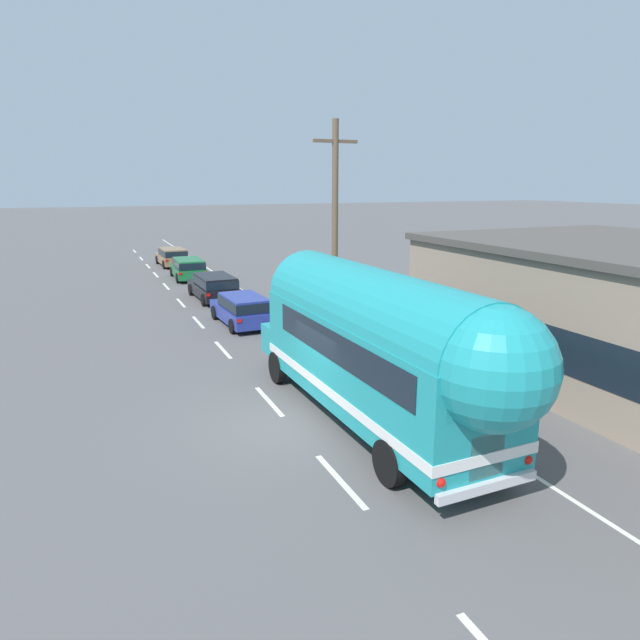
{
  "coord_description": "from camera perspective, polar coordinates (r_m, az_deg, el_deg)",
  "views": [
    {
      "loc": [
        -4.64,
        -12.79,
        6.18
      ],
      "look_at": [
        1.92,
        2.44,
        2.1
      ],
      "focal_mm": 31.3,
      "sensor_mm": 36.0,
      "label": 1
    }
  ],
  "objects": [
    {
      "name": "painted_bus",
      "position": [
        13.93,
        6.21,
        -2.41
      ],
      "size": [
        2.74,
        11.34,
        4.12
      ],
      "color": "teal",
      "rests_on": "ground"
    },
    {
      "name": "car_fourth",
      "position": [
        44.2,
        -14.86,
        6.36
      ],
      "size": [
        2.05,
        4.46,
        1.37
      ],
      "color": "olive",
      "rests_on": "ground"
    },
    {
      "name": "ground_plane",
      "position": [
        14.94,
        -3.1,
        -10.62
      ],
      "size": [
        300.0,
        300.0,
        0.0
      ],
      "primitive_type": "plane",
      "color": "#565454"
    },
    {
      "name": "lane_markings",
      "position": [
        27.21,
        -6.81,
        0.62
      ],
      "size": [
        4.1,
        80.0,
        0.01
      ],
      "color": "silver",
      "rests_on": "ground"
    },
    {
      "name": "car_second",
      "position": [
        30.73,
        -10.76,
        3.48
      ],
      "size": [
        2.1,
        4.62,
        1.37
      ],
      "color": "black",
      "rests_on": "ground"
    },
    {
      "name": "car_lead",
      "position": [
        24.96,
        -7.91,
        1.2
      ],
      "size": [
        2.01,
        4.33,
        1.37
      ],
      "color": "navy",
      "rests_on": "ground"
    },
    {
      "name": "utility_pole",
      "position": [
        21.89,
        1.53,
        9.23
      ],
      "size": [
        1.8,
        0.24,
        8.5
      ],
      "color": "brown",
      "rests_on": "ground"
    },
    {
      "name": "car_third",
      "position": [
        37.78,
        -13.31,
        5.27
      ],
      "size": [
        2.04,
        4.39,
        1.37
      ],
      "color": "#196633",
      "rests_on": "ground"
    }
  ]
}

